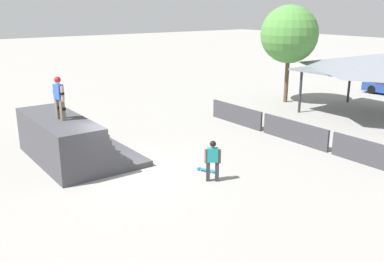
% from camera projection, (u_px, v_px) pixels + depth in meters
% --- Properties ---
extents(ground_plane, '(160.00, 160.00, 0.00)m').
position_uv_depth(ground_plane, '(123.00, 174.00, 17.09)').
color(ground_plane, gray).
extents(quarter_pipe_ramp, '(5.67, 3.86, 1.96)m').
position_uv_depth(quarter_pipe_ramp, '(68.00, 141.00, 18.39)').
color(quarter_pipe_ramp, '#424247').
rests_on(quarter_pipe_ramp, ground).
extents(skater_on_deck, '(0.77, 0.30, 1.78)m').
position_uv_depth(skater_on_deck, '(59.00, 95.00, 17.29)').
color(skater_on_deck, '#6B6051').
rests_on(skater_on_deck, quarter_pipe_ramp).
extents(skateboard_on_deck, '(0.80, 0.49, 0.09)m').
position_uv_depth(skateboard_on_deck, '(62.00, 115.00, 18.02)').
color(skateboard_on_deck, red).
rests_on(skateboard_on_deck, quarter_pipe_ramp).
extents(bystander_walking, '(0.46, 0.56, 1.61)m').
position_uv_depth(bystander_walking, '(213.00, 158.00, 16.12)').
color(bystander_walking, '#2D2D33').
rests_on(bystander_walking, ground).
extents(skateboard_on_ground, '(0.83, 0.56, 0.09)m').
position_uv_depth(skateboard_on_ground, '(206.00, 170.00, 17.32)').
color(skateboard_on_ground, silver).
rests_on(skateboard_on_ground, ground).
extents(barrier_fence, '(12.53, 0.12, 1.05)m').
position_uv_depth(barrier_fence, '(294.00, 132.00, 20.96)').
color(barrier_fence, '#3D3D42').
rests_on(barrier_fence, ground).
extents(tree_beside_pavilion, '(3.86, 3.86, 6.56)m').
position_uv_depth(tree_beside_pavilion, '(289.00, 34.00, 28.63)').
color(tree_beside_pavilion, brown).
rests_on(tree_beside_pavilion, ground).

